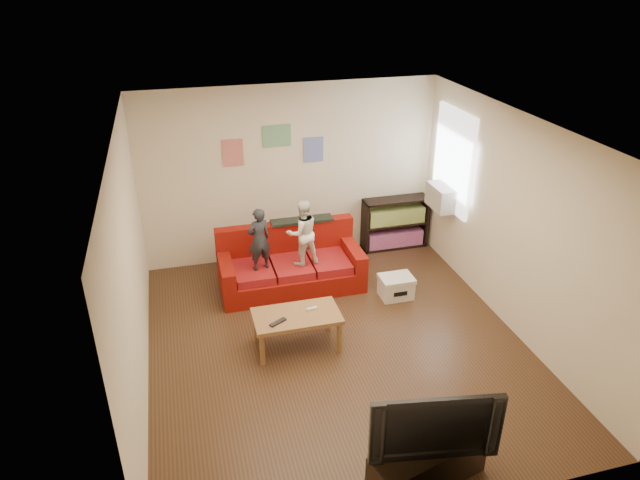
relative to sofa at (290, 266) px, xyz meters
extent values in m
cube|color=#4A301D|center=(0.25, -1.55, -0.30)|extent=(4.50, 5.00, 0.01)
cube|color=white|center=(0.25, -1.55, 2.41)|extent=(4.50, 5.00, 0.01)
cube|color=beige|center=(0.25, 0.96, 1.05)|extent=(4.50, 0.01, 2.70)
cube|color=beige|center=(0.25, -4.05, 1.05)|extent=(4.50, 0.01, 2.70)
cube|color=beige|center=(-2.01, -1.55, 1.05)|extent=(0.01, 5.00, 2.70)
cube|color=beige|center=(2.50, -1.55, 1.05)|extent=(0.01, 5.00, 2.70)
cube|color=maroon|center=(0.00, -0.07, -0.15)|extent=(2.01, 0.91, 0.30)
cube|color=maroon|center=(0.00, 0.29, 0.28)|extent=(2.01, 0.18, 0.55)
cube|color=maroon|center=(-0.92, -0.07, 0.13)|extent=(0.18, 0.91, 0.25)
cube|color=maroon|center=(0.91, -0.07, 0.13)|extent=(0.18, 0.91, 0.25)
cube|color=maroon|center=(-0.55, -0.14, 0.06)|extent=(0.52, 0.68, 0.12)
cube|color=maroon|center=(0.00, -0.14, 0.06)|extent=(0.52, 0.68, 0.12)
cube|color=maroon|center=(0.55, -0.14, 0.06)|extent=(0.52, 0.68, 0.12)
cube|color=black|center=(0.25, 0.29, 0.57)|extent=(0.91, 0.22, 0.04)
imported|color=#23272D|center=(-0.45, -0.17, 0.58)|extent=(0.37, 0.30, 0.90)
imported|color=white|center=(0.15, -0.17, 0.60)|extent=(0.51, 0.43, 0.95)
cube|color=#98683C|center=(-0.23, -1.46, 0.14)|extent=(1.04, 0.57, 0.05)
cylinder|color=#98683C|center=(-0.70, -1.70, -0.09)|extent=(0.06, 0.06, 0.42)
cylinder|color=#98683C|center=(0.23, -1.70, -0.09)|extent=(0.06, 0.06, 0.42)
cylinder|color=#98683C|center=(-0.70, -1.23, -0.09)|extent=(0.06, 0.06, 0.42)
cylinder|color=#98683C|center=(0.23, -1.23, -0.09)|extent=(0.06, 0.06, 0.42)
cube|color=black|center=(-0.48, -1.58, 0.18)|extent=(0.22, 0.16, 0.02)
cube|color=silver|center=(-0.03, -1.41, 0.18)|extent=(0.14, 0.05, 0.03)
cube|color=black|center=(1.39, 0.75, 0.12)|extent=(0.03, 0.32, 0.84)
cube|color=black|center=(2.41, 0.75, 0.12)|extent=(0.03, 0.32, 0.84)
cube|color=black|center=(1.90, 0.75, -0.28)|extent=(1.05, 0.32, 0.03)
cube|color=black|center=(1.90, 0.75, 0.53)|extent=(1.05, 0.32, 0.03)
cube|color=black|center=(1.90, 0.75, 0.12)|extent=(0.99, 0.32, 0.03)
cube|color=#8C3F76|center=(1.90, 0.75, -0.14)|extent=(0.93, 0.27, 0.25)
cube|color=olive|center=(1.90, 0.75, 0.26)|extent=(0.93, 0.27, 0.25)
cube|color=white|center=(2.47, 0.10, 1.34)|extent=(0.04, 1.08, 1.48)
cube|color=#B7B2A3|center=(2.35, 0.10, 0.78)|extent=(0.28, 0.55, 0.35)
cube|color=#D87266|center=(-0.60, 0.94, 1.45)|extent=(0.30, 0.01, 0.40)
cube|color=#72B27F|center=(0.05, 0.94, 1.65)|extent=(0.42, 0.01, 0.32)
cube|color=#727FCC|center=(0.60, 0.94, 1.40)|extent=(0.30, 0.01, 0.38)
cube|color=white|center=(1.35, -0.71, -0.17)|extent=(0.44, 0.33, 0.26)
cube|color=white|center=(1.35, -0.71, -0.01)|extent=(0.46, 0.35, 0.05)
cube|color=black|center=(1.35, -0.88, -0.16)|extent=(0.20, 0.00, 0.07)
cube|color=black|center=(0.45, -3.72, -0.09)|extent=(1.16, 0.64, 0.41)
imported|color=black|center=(0.45, -3.72, 0.44)|extent=(1.15, 0.34, 0.65)
sphere|color=white|center=(0.45, -0.16, -0.24)|extent=(0.13, 0.13, 0.11)
camera|label=1|loc=(-1.43, -7.02, 4.00)|focal=32.00mm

